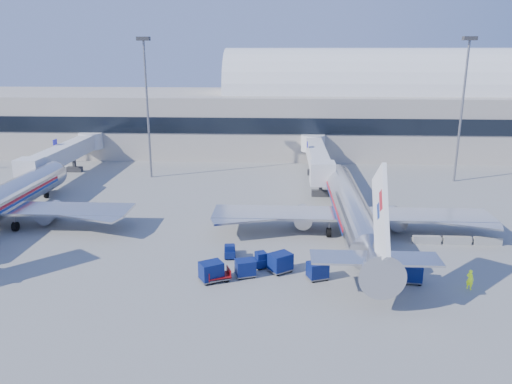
# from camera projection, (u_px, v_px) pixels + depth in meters

# --- Properties ---
(ground) EXTENTS (260.00, 260.00, 0.00)m
(ground) POSITION_uv_depth(u_px,v_px,m) (263.00, 247.00, 54.09)
(ground) COLOR gray
(ground) RESTS_ON ground
(terminal) EXTENTS (170.00, 28.15, 21.00)m
(terminal) POSITION_uv_depth(u_px,v_px,m) (210.00, 114.00, 106.46)
(terminal) COLOR #B2AA9E
(terminal) RESTS_ON ground
(airliner_main) EXTENTS (32.00, 37.26, 12.07)m
(airliner_main) POSITION_uv_depth(u_px,v_px,m) (352.00, 210.00, 57.10)
(airliner_main) COLOR silver
(airliner_main) RESTS_ON ground
(jetbridge_near) EXTENTS (4.40, 27.50, 6.25)m
(jetbridge_near) POSITION_uv_depth(u_px,v_px,m) (317.00, 155.00, 82.20)
(jetbridge_near) COLOR silver
(jetbridge_near) RESTS_ON ground
(jetbridge_mid) EXTENTS (4.40, 27.50, 6.25)m
(jetbridge_mid) POSITION_uv_depth(u_px,v_px,m) (67.00, 152.00, 84.37)
(jetbridge_mid) COLOR silver
(jetbridge_mid) RESTS_ON ground
(mast_west) EXTENTS (2.00, 1.20, 22.60)m
(mast_west) POSITION_uv_depth(u_px,v_px,m) (146.00, 88.00, 79.86)
(mast_west) COLOR slate
(mast_west) RESTS_ON ground
(mast_east) EXTENTS (2.00, 1.20, 22.60)m
(mast_east) POSITION_uv_depth(u_px,v_px,m) (464.00, 89.00, 77.29)
(mast_east) COLOR slate
(mast_east) RESTS_ON ground
(barrier_near) EXTENTS (3.00, 0.55, 0.90)m
(barrier_near) POSITION_uv_depth(u_px,v_px,m) (427.00, 240.00, 54.96)
(barrier_near) COLOR #9E9E96
(barrier_near) RESTS_ON ground
(barrier_mid) EXTENTS (3.00, 0.55, 0.90)m
(barrier_mid) POSITION_uv_depth(u_px,v_px,m) (457.00, 240.00, 54.79)
(barrier_mid) COLOR #9E9E96
(barrier_mid) RESTS_ON ground
(barrier_far) EXTENTS (3.00, 0.55, 0.90)m
(barrier_far) POSITION_uv_depth(u_px,v_px,m) (488.00, 241.00, 54.62)
(barrier_far) COLOR #9E9E96
(barrier_far) RESTS_ON ground
(tug_lead) EXTENTS (2.76, 2.12, 1.61)m
(tug_lead) POSITION_uv_depth(u_px,v_px,m) (265.00, 260.00, 48.98)
(tug_lead) COLOR #0A1751
(tug_lead) RESTS_ON ground
(tug_right) EXTENTS (2.30, 1.42, 1.41)m
(tug_right) POSITION_uv_depth(u_px,v_px,m) (387.00, 260.00, 49.17)
(tug_right) COLOR #0A1751
(tug_right) RESTS_ON ground
(tug_left) EXTENTS (1.36, 2.36, 1.47)m
(tug_left) POSITION_uv_depth(u_px,v_px,m) (230.00, 251.00, 51.41)
(tug_left) COLOR #0A1751
(tug_left) RESTS_ON ground
(cart_train_a) EXTENTS (2.68, 2.58, 1.88)m
(cart_train_a) POSITION_uv_depth(u_px,v_px,m) (280.00, 262.00, 47.85)
(cart_train_a) COLOR #0A1751
(cart_train_a) RESTS_ON ground
(cart_train_b) EXTENTS (2.24, 1.96, 1.66)m
(cart_train_b) POSITION_uv_depth(u_px,v_px,m) (245.00, 268.00, 46.88)
(cart_train_b) COLOR #0A1751
(cart_train_b) RESTS_ON ground
(cart_train_c) EXTENTS (2.64, 2.47, 1.86)m
(cart_train_c) POSITION_uv_depth(u_px,v_px,m) (211.00, 271.00, 45.92)
(cart_train_c) COLOR #0A1751
(cart_train_c) RESTS_ON ground
(cart_solo_near) EXTENTS (2.28, 2.03, 1.66)m
(cart_solo_near) POSITION_uv_depth(u_px,v_px,m) (318.00, 270.00, 46.35)
(cart_solo_near) COLOR #0A1751
(cart_solo_near) RESTS_ON ground
(cart_solo_far) EXTENTS (2.18, 1.76, 1.77)m
(cart_solo_far) POSITION_uv_depth(u_px,v_px,m) (411.00, 273.00, 45.70)
(cart_solo_far) COLOR #0A1751
(cart_solo_far) RESTS_ON ground
(cart_open_red) EXTENTS (2.53, 2.17, 0.57)m
(cart_open_red) POSITION_uv_depth(u_px,v_px,m) (219.00, 277.00, 46.11)
(cart_open_red) COLOR slate
(cart_open_red) RESTS_ON ground
(ramp_worker) EXTENTS (0.78, 0.81, 1.87)m
(ramp_worker) POSITION_uv_depth(u_px,v_px,m) (470.00, 279.00, 44.38)
(ramp_worker) COLOR #BCFD1A
(ramp_worker) RESTS_ON ground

